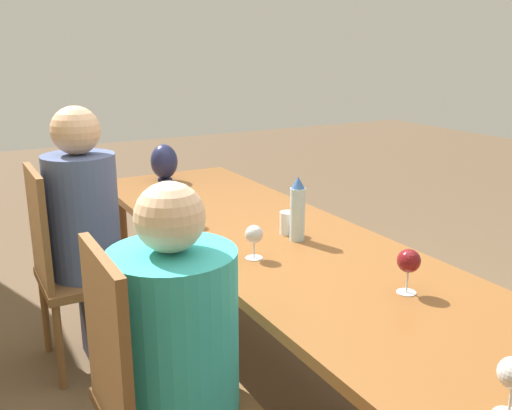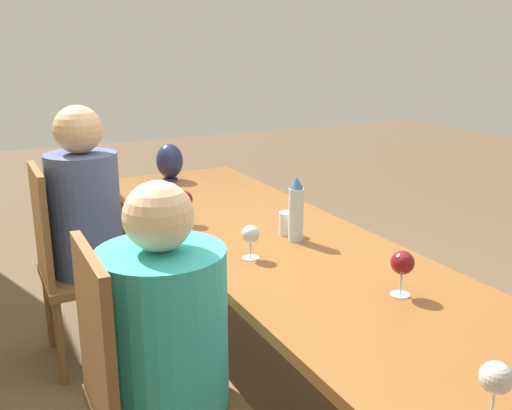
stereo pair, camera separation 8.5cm
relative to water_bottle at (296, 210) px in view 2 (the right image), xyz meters
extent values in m
plane|color=brown|center=(0.06, 0.06, -0.86)|extent=(14.00, 14.00, 0.00)
cube|color=brown|center=(0.06, 0.06, -0.15)|extent=(2.88, 0.83, 0.04)
cylinder|color=brown|center=(1.40, -0.26, -0.52)|extent=(0.07, 0.07, 0.68)
cylinder|color=brown|center=(1.40, 0.38, -0.52)|extent=(0.07, 0.07, 0.68)
cylinder|color=silver|center=(0.00, 0.00, -0.02)|extent=(0.06, 0.06, 0.23)
cone|color=#33599E|center=(0.00, 0.00, 0.12)|extent=(0.06, 0.06, 0.05)
cylinder|color=silver|center=(0.09, -0.01, -0.08)|extent=(0.07, 0.07, 0.10)
cylinder|color=#1E234C|center=(1.30, 0.12, -0.13)|extent=(0.09, 0.09, 0.01)
ellipsoid|color=#1E234C|center=(1.30, 0.12, -0.02)|extent=(0.16, 0.16, 0.21)
cylinder|color=silver|center=(-1.24, 0.23, -0.09)|extent=(0.01, 0.01, 0.08)
sphere|color=silver|center=(-1.24, 0.23, -0.02)|extent=(0.07, 0.07, 0.07)
cylinder|color=silver|center=(-0.10, 0.26, -0.13)|extent=(0.07, 0.07, 0.00)
cylinder|color=silver|center=(-0.10, 0.26, -0.10)|extent=(0.01, 0.01, 0.07)
sphere|color=silver|center=(-0.10, 0.26, -0.04)|extent=(0.07, 0.07, 0.07)
cylinder|color=silver|center=(0.44, 0.34, -0.13)|extent=(0.06, 0.06, 0.00)
cylinder|color=silver|center=(0.44, 0.34, -0.09)|extent=(0.01, 0.01, 0.08)
sphere|color=maroon|center=(0.44, 0.34, -0.02)|extent=(0.08, 0.08, 0.08)
cylinder|color=silver|center=(-0.63, -0.03, -0.13)|extent=(0.07, 0.07, 0.00)
cylinder|color=silver|center=(-0.63, -0.03, -0.09)|extent=(0.01, 0.01, 0.08)
sphere|color=maroon|center=(-0.63, -0.03, -0.02)|extent=(0.08, 0.08, 0.08)
cube|color=brown|center=(-0.48, 0.74, -0.42)|extent=(0.44, 0.44, 0.04)
cube|color=brown|center=(-0.48, 0.94, -0.13)|extent=(0.40, 0.03, 0.53)
cube|color=brown|center=(0.70, 0.74, -0.42)|extent=(0.44, 0.44, 0.04)
cube|color=brown|center=(0.70, 0.94, -0.13)|extent=(0.40, 0.03, 0.53)
cylinder|color=brown|center=(0.51, 0.55, -0.65)|extent=(0.04, 0.04, 0.42)
cylinder|color=brown|center=(0.89, 0.55, -0.65)|extent=(0.04, 0.04, 0.42)
cylinder|color=brown|center=(0.51, 0.93, -0.65)|extent=(0.04, 0.04, 0.42)
cylinder|color=brown|center=(0.89, 0.93, -0.65)|extent=(0.04, 0.04, 0.42)
cylinder|color=#33B7BC|center=(-0.48, 0.74, -0.15)|extent=(0.38, 0.38, 0.50)
sphere|color=beige|center=(-0.48, 0.74, 0.21)|extent=(0.20, 0.20, 0.20)
cube|color=#2D2D38|center=(0.70, 0.68, -0.63)|extent=(0.25, 0.18, 0.46)
cylinder|color=#475684|center=(0.70, 0.74, -0.11)|extent=(0.33, 0.33, 0.58)
sphere|color=#D6A884|center=(0.70, 0.74, 0.30)|extent=(0.22, 0.22, 0.22)
camera|label=1|loc=(-1.93, 1.26, 0.68)|focal=40.00mm
camera|label=2|loc=(-1.97, 1.19, 0.68)|focal=40.00mm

